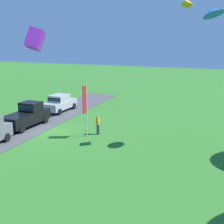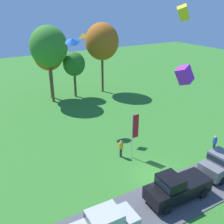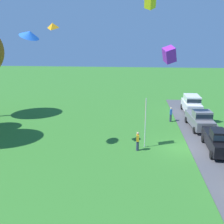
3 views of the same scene
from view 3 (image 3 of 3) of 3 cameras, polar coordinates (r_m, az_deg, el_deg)
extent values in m
plane|color=#337528|center=(24.49, 15.35, -7.59)|extent=(120.00, 120.00, 0.00)
cube|color=#4C4C51|center=(25.11, 21.36, -7.49)|extent=(36.00, 4.40, 0.06)
cube|color=black|center=(24.51, 22.18, -5.96)|extent=(5.08, 2.12, 1.00)
cube|color=black|center=(23.48, 22.89, -4.67)|extent=(1.57, 1.82, 0.80)
cube|color=#19232D|center=(23.48, 22.89, -4.67)|extent=(1.60, 1.79, 0.44)
cylinder|color=black|center=(22.97, 20.89, -8.70)|extent=(0.69, 0.27, 0.68)
cylinder|color=black|center=(26.46, 23.07, -5.59)|extent=(0.69, 0.27, 0.68)
cylinder|color=black|center=(26.01, 19.23, -5.54)|extent=(0.69, 0.27, 0.68)
cube|color=slate|center=(29.66, 18.45, -1.73)|extent=(5.10, 2.19, 1.00)
cube|color=slate|center=(28.67, 19.06, -0.53)|extent=(1.60, 1.85, 0.80)
cube|color=#19232D|center=(28.67, 19.06, -0.53)|extent=(1.63, 1.81, 0.44)
cylinder|color=black|center=(28.57, 21.04, -3.75)|extent=(0.69, 0.28, 0.68)
cylinder|color=black|center=(28.02, 17.56, -3.80)|extent=(0.69, 0.28, 0.68)
cylinder|color=black|center=(31.61, 19.07, -1.63)|extent=(0.69, 0.28, 0.68)
cylinder|color=black|center=(31.11, 15.90, -1.63)|extent=(0.69, 0.28, 0.68)
cube|color=white|center=(35.08, 16.89, 1.26)|extent=(4.61, 1.92, 1.10)
cube|color=white|center=(34.85, 17.03, 2.80)|extent=(2.61, 1.77, 0.84)
cube|color=#19232D|center=(34.85, 17.03, 2.80)|extent=(2.66, 1.74, 0.46)
cylinder|color=black|center=(33.96, 18.81, -0.37)|extent=(0.68, 0.24, 0.68)
cylinder|color=black|center=(33.57, 15.82, -0.30)|extent=(0.68, 0.24, 0.68)
cylinder|color=black|center=(36.89, 17.73, 1.04)|extent=(0.68, 0.24, 0.68)
cylinder|color=black|center=(36.53, 14.97, 1.12)|extent=(0.68, 0.24, 0.68)
cylinder|color=#2D334C|center=(23.14, 5.56, -7.32)|extent=(0.24, 0.24, 0.88)
cube|color=orange|center=(22.85, 5.61, -5.62)|extent=(0.36, 0.22, 0.60)
sphere|color=tan|center=(22.70, 5.64, -4.64)|extent=(0.22, 0.22, 0.22)
cylinder|color=#2D334C|center=(31.16, 12.63, -1.28)|extent=(0.24, 0.24, 0.88)
cube|color=#2851AD|center=(30.95, 12.71, 0.02)|extent=(0.36, 0.22, 0.60)
sphere|color=beige|center=(30.83, 12.76, 0.77)|extent=(0.22, 0.22, 0.22)
cylinder|color=silver|center=(23.22, 7.27, -2.47)|extent=(0.08, 0.08, 4.52)
cube|color=red|center=(23.28, 7.31, -0.09)|extent=(0.64, 0.04, 2.26)
cube|color=purple|center=(25.75, 12.36, 12.10)|extent=(1.62, 1.48, 1.81)
pyramid|color=orange|center=(21.86, -12.81, 17.89)|extent=(0.99, 0.76, 0.65)
cone|color=blue|center=(22.08, -17.53, 15.89)|extent=(2.17, 2.18, 1.02)
cube|color=yellow|center=(26.78, 8.31, 22.57)|extent=(1.47, 1.11, 1.47)
camera|label=1|loc=(45.42, -7.92, 14.39)|focal=50.00mm
camera|label=2|loc=(20.80, 70.84, 16.05)|focal=42.00mm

